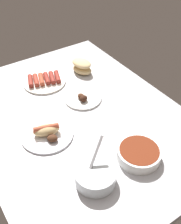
{
  "coord_description": "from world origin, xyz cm",
  "views": [
    {
      "loc": [
        -81.07,
        46.42,
        84.01
      ],
      "look_at": [
        -4.01,
        -4.6,
        3.0
      ],
      "focal_mm": 43.88,
      "sensor_mm": 36.0,
      "label": 1
    }
  ],
  "objects": [
    {
      "name": "ground_plane",
      "position": [
        0.0,
        0.0,
        -1.5
      ],
      "size": [
        120.0,
        90.0,
        3.0
      ],
      "primitive_type": "cube",
      "color": "#B2B2B7"
    },
    {
      "name": "plate_grilled_meat",
      "position": [
        8.81,
        -8.56,
        0.83
      ],
      "size": [
        18.2,
        18.2,
        4.05
      ],
      "color": "white",
      "rests_on": "ground_plane"
    },
    {
      "name": "bread_stack",
      "position": [
        29.98,
        -21.37,
        3.6
      ],
      "size": [
        13.94,
        10.54,
        7.2
      ],
      "color": "#E5C689",
      "rests_on": "ground_plane"
    },
    {
      "name": "plate_sausages",
      "position": [
        32.22,
        0.76,
        1.27
      ],
      "size": [
        22.42,
        22.42,
        3.57
      ],
      "color": "white",
      "rests_on": "ground_plane"
    },
    {
      "name": "bowl_coleslaw",
      "position": [
        -33.61,
        12.94,
        3.18
      ],
      "size": [
        15.07,
        15.07,
        14.98
      ],
      "color": "silver",
      "rests_on": "ground_plane"
    },
    {
      "name": "bowl_chili",
      "position": [
        -34.04,
        -7.09,
        2.53
      ],
      "size": [
        17.08,
        17.08,
        4.59
      ],
      "color": "white",
      "rests_on": "ground_plane"
    },
    {
      "name": "plate_hotdog_assembled",
      "position": [
        -3.68,
        17.13,
        1.75
      ],
      "size": [
        22.33,
        22.33,
        5.61
      ],
      "color": "white",
      "rests_on": "ground_plane"
    }
  ]
}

